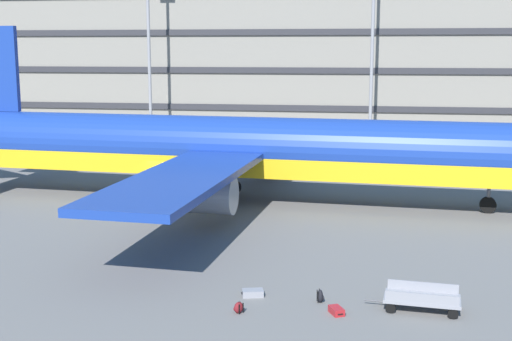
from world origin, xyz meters
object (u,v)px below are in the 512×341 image
at_px(suitcase_red, 253,293).
at_px(backpack_large, 238,308).
at_px(baggage_cart, 422,299).
at_px(airliner, 243,150).
at_px(suitcase_navy, 336,311).
at_px(backpack_scuffed, 320,296).

bearing_deg(suitcase_red, backpack_large, -97.61).
bearing_deg(backpack_large, baggage_cart, 11.40).
bearing_deg(baggage_cart, suitcase_red, 175.93).
height_order(airliner, suitcase_navy, airliner).
distance_m(airliner, backpack_scuffed, 17.52).
xyz_separation_m(suitcase_red, baggage_cart, (6.05, -0.43, 0.30)).
bearing_deg(suitcase_navy, baggage_cart, 15.72).
height_order(airliner, baggage_cart, airliner).
distance_m(suitcase_navy, backpack_large, 3.38).
relative_size(suitcase_red, backpack_large, 1.92).
relative_size(backpack_large, backpack_scuffed, 0.84).
distance_m(backpack_large, backpack_scuffed, 3.09).
xyz_separation_m(airliner, baggage_cart, (9.25, -16.51, -2.67)).
height_order(airliner, backpack_large, airliner).
bearing_deg(baggage_cart, backpack_large, -168.60).
relative_size(suitcase_navy, backpack_scuffed, 1.38).
relative_size(backpack_scuffed, baggage_cart, 0.16).
xyz_separation_m(airliner, backpack_large, (2.97, -17.77, -2.90)).
distance_m(airliner, suitcase_red, 16.66).
height_order(backpack_large, baggage_cart, baggage_cart).
height_order(suitcase_red, backpack_large, backpack_large).
relative_size(airliner, baggage_cart, 12.49).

